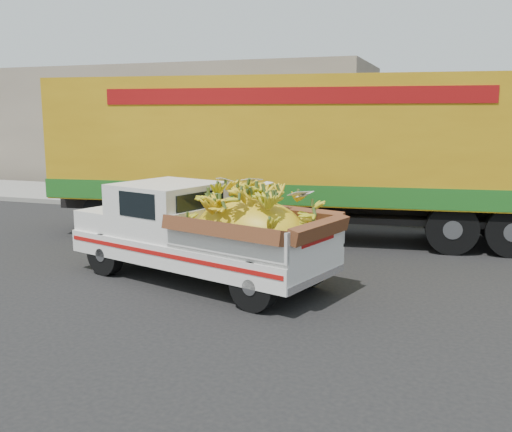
% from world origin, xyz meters
% --- Properties ---
extents(ground, '(100.00, 100.00, 0.00)m').
position_xyz_m(ground, '(0.00, 0.00, 0.00)').
color(ground, black).
rests_on(ground, ground).
extents(curb, '(60.00, 0.25, 0.15)m').
position_xyz_m(curb, '(0.00, 5.85, 0.07)').
color(curb, gray).
rests_on(curb, ground).
extents(sidewalk, '(60.00, 4.00, 0.14)m').
position_xyz_m(sidewalk, '(0.00, 7.95, 0.07)').
color(sidewalk, gray).
rests_on(sidewalk, ground).
extents(building_left, '(18.00, 6.00, 5.00)m').
position_xyz_m(building_left, '(-8.00, 13.85, 2.50)').
color(building_left, gray).
rests_on(building_left, ground).
extents(pickup_truck, '(5.18, 3.07, 1.71)m').
position_xyz_m(pickup_truck, '(0.68, -0.84, 0.92)').
color(pickup_truck, black).
rests_on(pickup_truck, ground).
extents(semi_trailer, '(12.05, 4.06, 3.80)m').
position_xyz_m(semi_trailer, '(0.97, 3.41, 2.12)').
color(semi_trailer, black).
rests_on(semi_trailer, ground).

